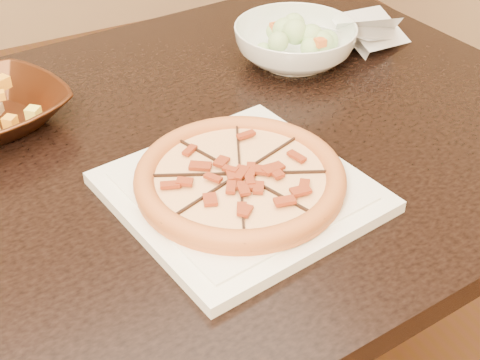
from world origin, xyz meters
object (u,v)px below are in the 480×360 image
Objects in this scene: plate at (240,191)px; pizza at (240,178)px; salad_bowl at (295,44)px; dining_table at (155,206)px.

pizza is (0.00, 0.00, 0.02)m from plate.
pizza is 0.43m from salad_bowl.
salad_bowl is (0.36, 0.16, 0.14)m from dining_table.
salad_bowl is at bearing 47.97° from plate.
pizza is at bearing -65.09° from dining_table.
plate is (0.07, -0.16, 0.11)m from dining_table.
dining_table is 0.42m from salad_bowl.
pizza is at bearing -132.03° from salad_bowl.
pizza is (0.07, -0.16, 0.13)m from dining_table.
dining_table is 0.20m from plate.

